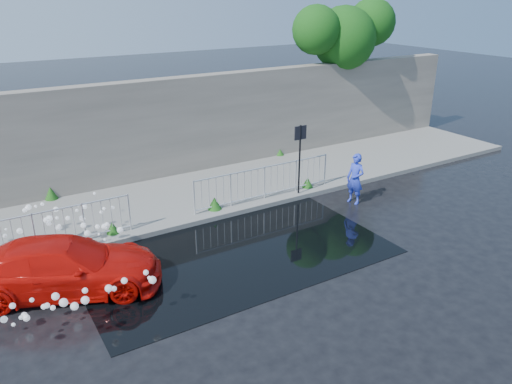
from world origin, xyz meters
The scene contains 13 objects.
ground centered at (0.00, 0.00, 0.00)m, with size 90.00×90.00×0.00m, color black.
pavement centered at (0.00, 5.00, 0.07)m, with size 30.00×4.00×0.15m, color gray.
curb centered at (0.00, 3.00, 0.08)m, with size 30.00×0.25×0.16m, color gray.
retaining_wall centered at (0.00, 7.20, 1.90)m, with size 30.00×0.60×3.50m, color #676056.
puddle centered at (0.50, 1.00, 0.01)m, with size 8.00×5.00×0.01m, color black.
sign_post centered at (4.20, 3.10, 1.72)m, with size 0.45×0.06×2.50m.
tree centered at (9.53, 7.41, 4.79)m, with size 5.02×2.69×6.22m.
railing_left centered at (-4.00, 3.35, 0.74)m, with size 5.05×0.05×1.10m.
railing_right centered at (3.00, 3.35, 0.74)m, with size 5.05×0.05×1.10m.
weeds centered at (-0.25, 4.51, 0.33)m, with size 12.17×3.93×0.42m.
water_spray centered at (-3.45, 2.02, 0.68)m, with size 3.53×5.54×1.00m.
red_car centered at (-3.70, 1.33, 0.63)m, with size 1.78×4.38×1.27m, color red.
person centered at (5.50, 1.80, 0.83)m, with size 0.61×0.40×1.67m, color blue.
Camera 1 is at (-5.09, -9.43, 6.51)m, focal length 35.00 mm.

